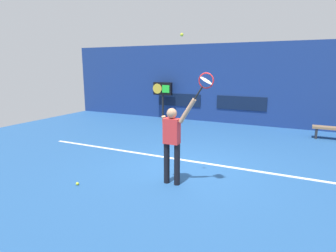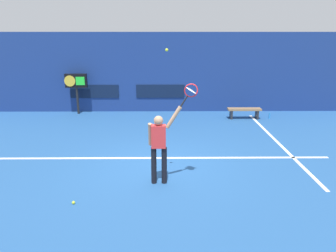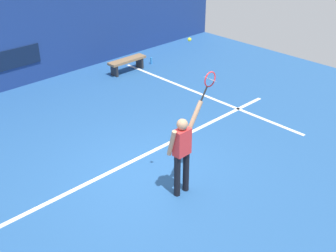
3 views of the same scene
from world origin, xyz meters
The scene contains 9 objects.
ground_plane centered at (0.00, 0.00, 0.00)m, with size 18.00×18.00×0.00m, color #23518C.
sponsor_banner_center centered at (0.00, 6.33, 0.95)m, with size 2.20×0.03×0.60m, color #0C1933.
court_baseline centered at (0.00, 0.60, 0.01)m, with size 10.00×0.10×0.01m, color white.
court_sideline centered at (3.97, 2.00, 0.01)m, with size 0.10×7.00×0.01m, color white.
tennis_player centered at (0.07, -0.98, 1.01)m, with size 0.79×0.31×1.93m.
tennis_racket centered at (0.78, -0.99, 2.25)m, with size 0.47×0.27×0.60m.
tennis_ball centered at (0.25, -0.94, 3.17)m, with size 0.07×0.07×0.07m, color #CCE033.
court_bench centered at (3.57, 5.02, 0.34)m, with size 1.40×0.36×0.45m.
water_bottle centered at (4.65, 5.02, 0.12)m, with size 0.07×0.07×0.24m, color #338CD8.
Camera 3 is at (-5.16, -6.01, 5.46)m, focal length 46.80 mm.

